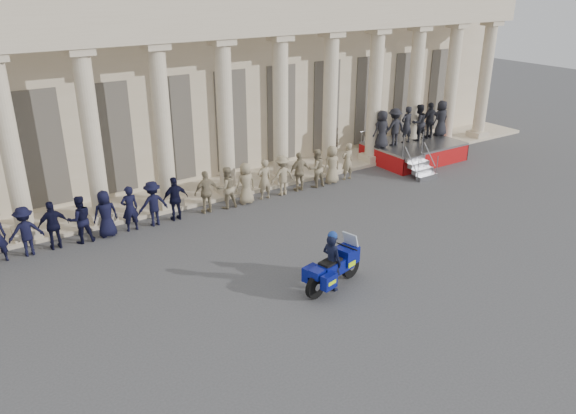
# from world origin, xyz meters

# --- Properties ---
(ground) EXTENTS (90.00, 90.00, 0.00)m
(ground) POSITION_xyz_m (0.00, 0.00, 0.00)
(ground) COLOR #3E3E40
(ground) RESTS_ON ground
(building) EXTENTS (40.00, 12.50, 9.00)m
(building) POSITION_xyz_m (-0.00, 14.74, 4.52)
(building) COLOR #C6B394
(building) RESTS_ON ground
(officer_rank) EXTENTS (19.07, 0.64, 1.68)m
(officer_rank) POSITION_xyz_m (-2.75, 6.80, 0.84)
(officer_rank) COLOR black
(officer_rank) RESTS_ON ground
(reviewing_stand) EXTENTS (4.88, 4.16, 2.68)m
(reviewing_stand) POSITION_xyz_m (11.07, 7.31, 1.50)
(reviewing_stand) COLOR gray
(reviewing_stand) RESTS_ON ground
(motorcycle) EXTENTS (2.30, 1.17, 1.50)m
(motorcycle) POSITION_xyz_m (0.41, -0.30, 0.65)
(motorcycle) COLOR black
(motorcycle) RESTS_ON ground
(rider) EXTENTS (0.56, 0.72, 1.84)m
(rider) POSITION_xyz_m (0.29, -0.33, 0.91)
(rider) COLOR black
(rider) RESTS_ON ground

